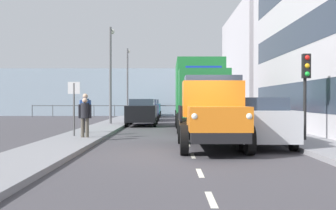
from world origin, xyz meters
name	(u,v)px	position (x,y,z in m)	size (l,w,h in m)	color
ground_plane	(182,132)	(0.00, -8.86, 0.00)	(80.00, 80.00, 0.00)	#423F44
sidewalk_left	(267,130)	(-4.42, -8.86, 0.07)	(2.07, 37.33, 0.15)	gray
sidewalk_right	(98,130)	(4.42, -8.86, 0.07)	(2.07, 37.33, 0.15)	gray
road_centreline_markings	(183,133)	(0.00, -8.04, 0.00)	(0.12, 33.21, 0.01)	silver
building_far_block	(272,65)	(-9.25, -26.77, 5.05)	(7.59, 15.87, 10.09)	#B7B2B7
sea_horizon	(176,92)	(0.00, -30.52, 2.50)	(80.00, 0.80, 5.00)	#8C9EAD
seawall_railing	(176,108)	(0.00, -26.92, 0.92)	(28.08, 0.08, 1.20)	#4C5156
truck_vintage_orange	(212,114)	(-0.72, -1.11, 1.18)	(2.17, 5.64, 2.43)	black
lorry_cargo_green	(199,92)	(-0.98, -10.34, 2.08)	(2.58, 8.20, 3.87)	#1E7033
car_silver_kerbside_near	(258,121)	(-2.44, -2.13, 0.90)	(1.87, 4.49, 1.72)	#B7BABF
car_white_kerbside_1	(233,115)	(-2.44, -7.75, 0.89)	(1.81, 4.12, 1.72)	white
car_red_kerbside_2	(219,112)	(-2.44, -13.34, 0.90)	(1.85, 4.48, 1.72)	#B21E1E
car_black_oppositeside_0	(142,112)	(2.44, -13.93, 0.90)	(1.92, 4.45, 1.72)	black
car_navy_oppositeside_1	(148,109)	(2.44, -20.56, 0.90)	(1.82, 4.47, 1.72)	navy
car_teal_oppositeside_2	(151,108)	(2.44, -27.34, 0.89)	(1.81, 4.12, 1.72)	#1E6670
pedestrian_with_bag	(85,114)	(4.07, -3.99, 1.07)	(0.53, 0.34, 1.58)	#4C473D
pedestrian_near_railing	(85,109)	(4.55, -6.38, 1.21)	(0.53, 0.34, 1.79)	black
traffic_light_near	(306,78)	(-4.39, -2.88, 2.47)	(0.28, 0.41, 3.20)	black
lamp_post_promenade	(111,66)	(4.46, -13.82, 3.85)	(0.32, 1.14, 6.18)	#59595B
lamp_post_far	(128,76)	(4.36, -23.40, 3.78)	(0.32, 1.14, 6.04)	#59595B
street_sign	(74,99)	(4.66, -4.64, 1.68)	(0.50, 0.07, 2.25)	#4C4C4C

